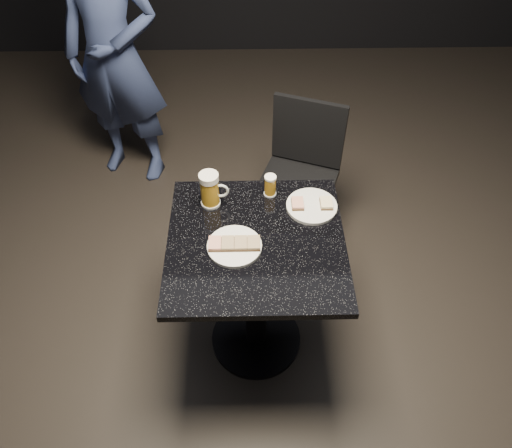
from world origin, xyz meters
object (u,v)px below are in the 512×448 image
object	(u,v)px
patron	(114,54)
beer_mug	(210,189)
table	(256,277)
chair	(300,171)
plate_large	(234,246)
beer_tumbler	(270,185)
plate_small	(312,206)

from	to	relation	value
patron	beer_mug	world-z (taller)	patron
table	chair	distance (m)	0.75
beer_mug	chair	bearing A→B (deg)	49.14
beer_mug	chair	size ratio (longest dim) A/B	0.18
plate_large	beer_tumbler	size ratio (longest dim) A/B	2.17
plate_small	beer_tumbler	size ratio (longest dim) A/B	2.17
plate_large	patron	size ratio (longest dim) A/B	0.13
plate_large	plate_small	xyz separation A→B (m)	(0.32, 0.21, 0.00)
beer_mug	chair	world-z (taller)	beer_mug
beer_mug	table	bearing A→B (deg)	-48.73
table	beer_mug	distance (m)	0.43
plate_large	beer_mug	xyz separation A→B (m)	(-0.10, 0.25, 0.07)
table	beer_tumbler	bearing A→B (deg)	76.21
plate_small	beer_mug	size ratio (longest dim) A/B	1.34
beer_tumbler	patron	bearing A→B (deg)	127.76
plate_large	table	size ratio (longest dim) A/B	0.28
patron	plate_small	bearing A→B (deg)	-32.93
plate_small	beer_mug	xyz separation A→B (m)	(-0.42, 0.03, 0.07)
plate_large	patron	xyz separation A→B (m)	(-0.70, 1.39, 0.07)
beer_mug	plate_small	bearing A→B (deg)	-4.33
table	patron	bearing A→B (deg)	119.97
table	plate_large	bearing A→B (deg)	-156.36
patron	table	world-z (taller)	patron
plate_small	table	distance (m)	0.39
table	plate_small	bearing A→B (deg)	37.10
plate_small	patron	size ratio (longest dim) A/B	0.13
plate_large	chair	xyz separation A→B (m)	(0.33, 0.74, -0.26)
chair	plate_small	bearing A→B (deg)	-91.36
plate_large	plate_small	size ratio (longest dim) A/B	1.00
chair	beer_mug	bearing A→B (deg)	-130.86
patron	table	distance (m)	1.60
plate_large	plate_small	world-z (taller)	same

